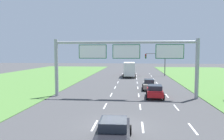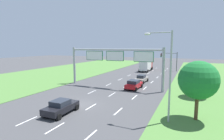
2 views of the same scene
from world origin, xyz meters
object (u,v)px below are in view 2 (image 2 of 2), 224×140
at_px(car_near_red, 61,107).
at_px(roadside_tree_near, 198,80).
at_px(car_lead_silver, 134,84).
at_px(roadside_tree_mid, 201,74).
at_px(box_truck, 146,65).
at_px(car_mid_lane, 141,79).
at_px(street_lamp, 166,69).
at_px(sign_gantry, 115,59).
at_px(traffic_light_mast, 170,58).

distance_m(car_near_red, roadside_tree_near, 14.04).
distance_m(car_lead_silver, roadside_tree_mid, 10.34).
height_order(car_near_red, box_truck, box_truck).
distance_m(car_mid_lane, box_truck, 17.60).
distance_m(car_near_red, roadside_tree_mid, 19.11).
bearing_deg(street_lamp, roadside_tree_near, 30.75).
bearing_deg(sign_gantry, car_lead_silver, 3.37).
height_order(box_truck, roadside_tree_near, roadside_tree_near).
bearing_deg(box_truck, street_lamp, -74.82).
relative_size(car_mid_lane, sign_gantry, 0.25).
relative_size(car_near_red, street_lamp, 0.49).
height_order(roadside_tree_near, roadside_tree_mid, roadside_tree_near).
height_order(sign_gantry, traffic_light_mast, sign_gantry).
height_order(car_near_red, roadside_tree_mid, roadside_tree_mid).
distance_m(roadside_tree_near, roadside_tree_mid, 9.06).
bearing_deg(traffic_light_mast, roadside_tree_mid, -75.11).
height_order(car_near_red, car_lead_silver, car_lead_silver).
relative_size(car_lead_silver, traffic_light_mast, 0.74).
distance_m(car_near_red, box_truck, 37.00).
bearing_deg(car_near_red, roadside_tree_mid, 42.23).
bearing_deg(sign_gantry, car_near_red, -90.95).
xyz_separation_m(car_near_red, roadside_tree_near, (13.05, 4.07, 3.19)).
xyz_separation_m(sign_gantry, roadside_tree_mid, (13.46, -0.59, -1.64)).
bearing_deg(car_lead_silver, roadside_tree_near, -43.35).
bearing_deg(roadside_tree_mid, box_truck, 119.45).
distance_m(street_lamp, roadside_tree_near, 3.38).
xyz_separation_m(car_mid_lane, roadside_tree_mid, (10.26, -6.62, 2.58)).
bearing_deg(car_near_red, car_lead_silver, 73.60).
bearing_deg(traffic_light_mast, street_lamp, -84.28).
xyz_separation_m(car_near_red, car_mid_lane, (3.43, 19.71, -0.00)).
bearing_deg(roadside_tree_near, traffic_light_mast, 100.27).
xyz_separation_m(sign_gantry, traffic_light_mast, (6.34, 26.20, -1.10)).
relative_size(sign_gantry, street_lamp, 2.03).
bearing_deg(roadside_tree_near, car_lead_silver, 133.65).
relative_size(car_lead_silver, roadside_tree_mid, 0.82).
height_order(car_mid_lane, street_lamp, street_lamp).
distance_m(traffic_light_mast, roadside_tree_near, 36.39).
relative_size(car_mid_lane, street_lamp, 0.50).
height_order(box_truck, street_lamp, street_lamp).
bearing_deg(street_lamp, traffic_light_mast, 95.72).
relative_size(car_lead_silver, roadside_tree_near, 0.72).
distance_m(box_truck, roadside_tree_near, 35.40).
xyz_separation_m(car_near_red, traffic_light_mast, (6.56, 39.87, 3.12)).
xyz_separation_m(car_near_red, box_truck, (0.19, 36.99, 1.02)).
bearing_deg(street_lamp, car_lead_silver, 120.06).
height_order(box_truck, traffic_light_mast, traffic_light_mast).
bearing_deg(roadside_tree_mid, roadside_tree_near, -94.03).
relative_size(car_near_red, car_lead_silver, 1.01).
height_order(car_near_red, traffic_light_mast, traffic_light_mast).
bearing_deg(traffic_light_mast, box_truck, -155.60).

